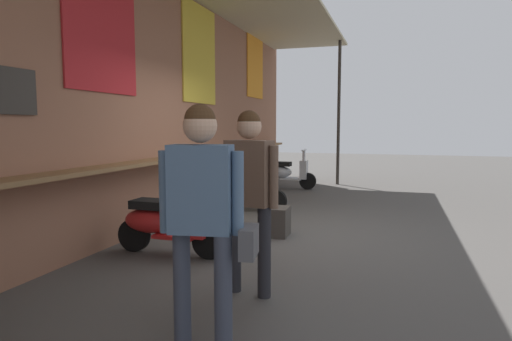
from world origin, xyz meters
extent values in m
plane|color=#474442|center=(0.00, 0.00, 0.00)|extent=(37.15, 37.15, 0.00)
cube|color=#8C5B44|center=(0.00, 2.02, 1.98)|extent=(13.27, 0.25, 3.96)
cube|color=brown|center=(0.00, 1.72, 1.04)|extent=(11.94, 0.36, 0.05)
cube|color=#B22328|center=(-1.39, 1.89, 2.80)|extent=(1.35, 0.02, 1.72)
cube|color=gold|center=(1.35, 1.89, 2.80)|extent=(1.33, 0.02, 1.73)
cube|color=orange|center=(4.57, 1.89, 2.99)|extent=(1.21, 0.02, 1.52)
cube|color=#2D2823|center=(-2.89, 1.88, 1.85)|extent=(0.81, 0.03, 0.43)
cylinder|color=#332D28|center=(5.57, -0.06, 1.86)|extent=(0.08, 0.08, 3.73)
ellipsoid|color=red|center=(-1.43, 1.25, 0.40)|extent=(0.38, 0.70, 0.30)
cube|color=black|center=(-1.43, 1.20, 0.60)|extent=(0.30, 0.55, 0.10)
cube|color=red|center=(-1.43, 0.90, 0.25)|extent=(0.38, 0.50, 0.04)
cube|color=red|center=(-1.43, 0.60, 0.47)|extent=(0.28, 0.16, 0.44)
cylinder|color=#B7B7BC|center=(-1.43, 0.60, 0.60)|extent=(0.07, 0.07, 0.70)
cylinder|color=#B7B7BC|center=(-1.43, 0.60, 0.95)|extent=(0.46, 0.04, 0.04)
cylinder|color=black|center=(-1.43, 0.50, 0.20)|extent=(0.10, 0.40, 0.40)
cylinder|color=black|center=(-1.43, 1.50, 0.20)|extent=(0.10, 0.40, 0.40)
ellipsoid|color=gold|center=(1.47, 1.25, 0.40)|extent=(0.39, 0.70, 0.30)
cube|color=black|center=(1.47, 1.20, 0.60)|extent=(0.31, 0.55, 0.10)
cube|color=gold|center=(1.47, 0.90, 0.25)|extent=(0.39, 0.50, 0.04)
cube|color=gold|center=(1.48, 0.60, 0.47)|extent=(0.28, 0.16, 0.44)
cylinder|color=#B7B7BC|center=(1.48, 0.60, 0.60)|extent=(0.07, 0.07, 0.70)
cylinder|color=#B7B7BC|center=(1.48, 0.60, 0.95)|extent=(0.46, 0.04, 0.04)
cylinder|color=black|center=(1.48, 0.50, 0.20)|extent=(0.10, 0.40, 0.40)
cylinder|color=black|center=(1.47, 1.50, 0.20)|extent=(0.10, 0.40, 0.40)
ellipsoid|color=#B2B5BA|center=(4.41, 1.25, 0.40)|extent=(0.39, 0.71, 0.30)
cube|color=black|center=(4.41, 1.20, 0.60)|extent=(0.31, 0.55, 0.10)
cube|color=#B2B5BA|center=(4.42, 0.90, 0.25)|extent=(0.39, 0.51, 0.04)
cube|color=#B2B5BA|center=(4.42, 0.60, 0.47)|extent=(0.28, 0.16, 0.44)
cylinder|color=#B7B7BC|center=(4.42, 0.60, 0.60)|extent=(0.07, 0.07, 0.70)
cylinder|color=#B7B7BC|center=(4.42, 0.60, 0.95)|extent=(0.46, 0.04, 0.04)
cylinder|color=black|center=(4.42, 0.50, 0.20)|extent=(0.11, 0.40, 0.40)
cylinder|color=black|center=(4.41, 1.50, 0.20)|extent=(0.11, 0.40, 0.40)
cylinder|color=#232328|center=(-2.33, -0.43, 0.41)|extent=(0.12, 0.12, 0.82)
cylinder|color=#232328|center=(-2.27, -0.13, 0.41)|extent=(0.12, 0.12, 0.82)
cube|color=brown|center=(-2.30, -0.28, 1.11)|extent=(0.27, 0.44, 0.58)
sphere|color=tan|center=(-2.30, -0.28, 1.53)|extent=(0.22, 0.22, 0.22)
sphere|color=#472D19|center=(-2.30, -0.28, 1.57)|extent=(0.20, 0.20, 0.20)
cylinder|color=brown|center=(-2.34, -0.52, 1.09)|extent=(0.08, 0.08, 0.55)
cylinder|color=brown|center=(-2.25, -0.04, 1.09)|extent=(0.08, 0.08, 0.55)
cube|color=brown|center=(-2.26, 0.03, 0.77)|extent=(0.27, 0.15, 0.20)
cylinder|color=#383D4C|center=(-3.35, -0.15, 0.41)|extent=(0.12, 0.12, 0.83)
cylinder|color=#383D4C|center=(-3.39, -0.47, 0.41)|extent=(0.12, 0.12, 0.83)
cube|color=slate|center=(-3.37, -0.31, 1.12)|extent=(0.27, 0.44, 0.58)
sphere|color=tan|center=(-3.37, -0.31, 1.53)|extent=(0.22, 0.22, 0.22)
sphere|color=#472D19|center=(-3.37, -0.31, 1.57)|extent=(0.21, 0.21, 0.21)
cylinder|color=slate|center=(-3.41, -0.07, 1.10)|extent=(0.08, 0.08, 0.55)
cylinder|color=slate|center=(-3.33, -0.55, 1.10)|extent=(0.08, 0.08, 0.55)
cube|color=#4C4C51|center=(-3.30, -0.62, 0.77)|extent=(0.27, 0.14, 0.20)
cube|color=#3D3833|center=(-0.15, 0.03, 0.20)|extent=(0.40, 0.33, 0.40)
camera|label=1|loc=(-5.99, -1.54, 1.53)|focal=30.85mm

